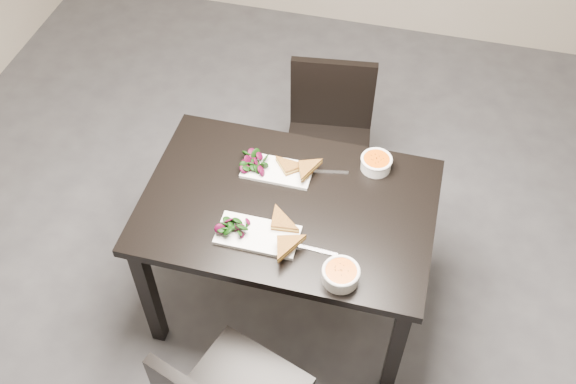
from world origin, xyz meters
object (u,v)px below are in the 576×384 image
object	(u,v)px
chair_far	(329,133)
soup_bowl_near	(341,274)
table	(288,218)
plate_near	(258,235)
plate_far	(277,171)
soup_bowl_far	(376,162)

from	to	relation	value
chair_far	soup_bowl_near	distance (m)	1.09
table	chair_far	distance (m)	0.73
table	chair_far	xyz separation A→B (m)	(0.03, 0.71, -0.17)
plate_near	plate_far	distance (m)	0.35
table	soup_bowl_near	xyz separation A→B (m)	(0.28, -0.31, 0.13)
table	soup_bowl_far	size ratio (longest dim) A/B	8.85
table	plate_far	bearing A→B (deg)	119.12
table	chair_far	size ratio (longest dim) A/B	1.41
chair_far	table	bearing A→B (deg)	-100.01
chair_far	soup_bowl_far	world-z (taller)	chair_far
plate_far	soup_bowl_far	size ratio (longest dim) A/B	2.18
chair_far	soup_bowl_far	xyz separation A→B (m)	(0.28, -0.43, 0.30)
soup_bowl_near	plate_near	bearing A→B (deg)	161.74
table	soup_bowl_near	bearing A→B (deg)	-47.89
plate_near	soup_bowl_near	world-z (taller)	soup_bowl_near
plate_near	chair_far	bearing A→B (deg)	83.24
table	plate_near	xyz separation A→B (m)	(-0.07, -0.19, 0.11)
table	soup_bowl_far	xyz separation A→B (m)	(0.32, 0.28, 0.13)
chair_far	plate_far	size ratio (longest dim) A/B	2.87
table	chair_far	world-z (taller)	chair_far
soup_bowl_near	soup_bowl_far	world-z (taller)	soup_bowl_near
table	plate_far	xyz separation A→B (m)	(-0.09, 0.16, 0.11)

